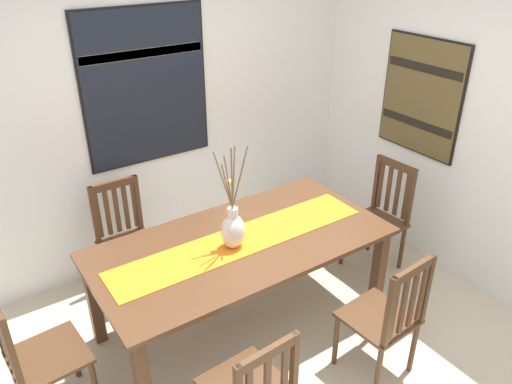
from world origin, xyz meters
TOP-DOWN VIEW (x-y plane):
  - ground_plane at (0.00, 0.00)m, footprint 6.40×6.40m
  - wall_back at (0.00, 1.86)m, footprint 6.40×0.12m
  - wall_side at (1.86, 0.00)m, footprint 0.12×6.40m
  - dining_table at (-0.07, 0.58)m, footprint 2.07×1.04m
  - table_runner at (-0.07, 0.58)m, footprint 1.90×0.36m
  - centerpiece_vase at (-0.16, 0.54)m, footprint 0.18×0.17m
  - chair_1 at (1.33, 0.56)m, footprint 0.45×0.45m
  - chair_2 at (0.44, -0.34)m, footprint 0.45×0.45m
  - chair_3 at (-0.60, 1.47)m, footprint 0.42×0.42m
  - chair_4 at (-1.49, 0.57)m, footprint 0.45×0.45m
  - painting_on_back_wall at (-0.17, 1.79)m, footprint 1.04×0.05m
  - painting_on_side_wall at (1.79, 0.69)m, footprint 0.05×0.79m

SIDE VIEW (x-z plane):
  - ground_plane at x=0.00m, z-range -0.03..0.00m
  - chair_3 at x=-0.60m, z-range 0.02..0.96m
  - chair_2 at x=0.44m, z-range 0.01..0.97m
  - chair_1 at x=1.33m, z-range 0.01..0.97m
  - chair_4 at x=-1.49m, z-range 0.02..0.98m
  - dining_table at x=-0.07m, z-range 0.28..1.03m
  - table_runner at x=-0.07m, z-range 0.75..0.75m
  - centerpiece_vase at x=-0.16m, z-range 0.51..1.29m
  - wall_back at x=0.00m, z-range 0.00..2.70m
  - wall_side at x=1.86m, z-range 0.00..2.70m
  - painting_on_side_wall at x=1.79m, z-range 0.94..1.92m
  - painting_on_back_wall at x=-0.17m, z-range 0.95..2.18m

